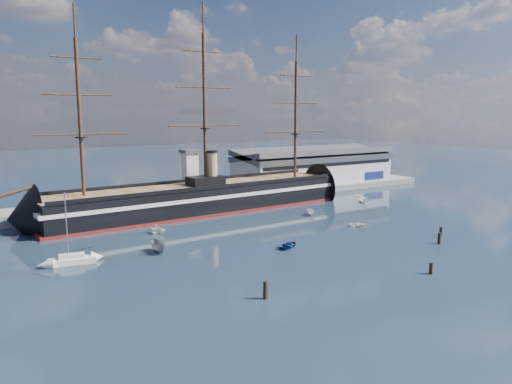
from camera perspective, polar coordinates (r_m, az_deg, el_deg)
ground at (r=126.74m, az=-2.25°, el=-3.82°), size 600.00×600.00×0.00m
quay at (r=162.39m, az=-5.70°, el=-0.97°), size 180.00×18.00×2.00m
warehouse at (r=190.87m, az=6.63°, el=2.95°), size 63.00×21.00×11.60m
quay_tower at (r=155.23m, az=-7.54°, el=2.16°), size 5.00×5.00×15.00m
warship at (r=142.30m, az=-7.08°, el=-0.79°), size 113.27×20.72×53.94m
sailboat at (r=101.23m, az=-20.31°, el=-7.24°), size 8.92×4.00×13.78m
motorboat_a at (r=104.84m, az=-11.03°, el=-6.77°), size 7.35×2.91×2.90m
motorboat_b at (r=106.46m, az=3.76°, el=-6.37°), size 2.61×3.74×1.62m
motorboat_c at (r=139.53m, az=6.29°, el=-2.66°), size 5.28×4.09×2.01m
motorboat_d at (r=120.50m, az=-11.22°, el=-4.68°), size 7.31×6.17×2.49m
motorboat_e at (r=127.75m, az=11.71°, el=-3.90°), size 2.86×3.21×1.44m
motorboat_f at (r=162.23m, az=12.05°, el=-1.14°), size 6.36×3.67×2.40m
piling_near_left at (r=78.51m, az=1.05°, el=-12.11°), size 0.64×0.64×3.53m
piling_near_mid at (r=94.87m, az=19.33°, el=-8.84°), size 0.64×0.64×2.79m
piling_near_right at (r=116.28m, az=20.17°, el=-5.58°), size 0.64×0.64×3.20m
piling_far_right at (r=123.43m, az=20.34°, el=-4.75°), size 0.64×0.64×2.86m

